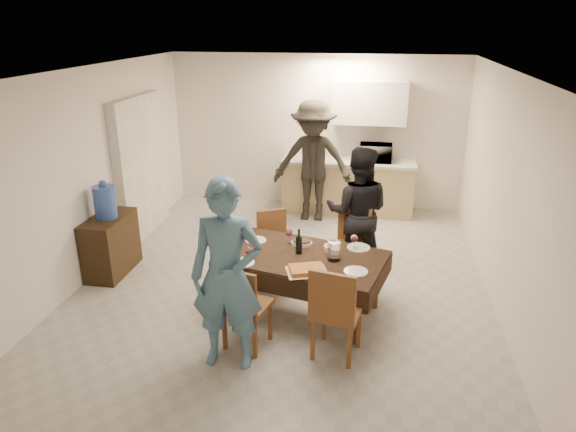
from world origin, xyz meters
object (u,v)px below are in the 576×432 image
console (111,245)px  microwave (376,153)px  water_pitcher (334,251)px  person_kitchen (313,161)px  dining_table (303,258)px  person_near (227,276)px  water_jug (105,202)px  wine_bottle (299,241)px  savoury_tart (307,270)px  person_far (358,212)px

console → microwave: 4.41m
console → microwave: size_ratio=1.58×
water_pitcher → person_kitchen: person_kitchen is taller
dining_table → person_kitchen: size_ratio=1.00×
person_near → water_jug: bearing=139.4°
console → person_near: person_near is taller
wine_bottle → person_near: size_ratio=0.16×
console → water_jug: (0.00, 0.00, 0.59)m
person_near → water_pitcher: bearing=45.0°
person_kitchen → water_pitcher: bearing=-78.4°
savoury_tart → microwave: (0.64, 3.72, 0.34)m
wine_bottle → person_far: 1.17m
wine_bottle → person_far: (0.60, 1.00, 0.01)m
person_near → person_far: 2.37m
water_pitcher → person_far: size_ratio=0.13×
person_kitchen → dining_table: bearing=-84.9°
person_near → person_far: person_near is taller
dining_table → water_jug: bearing=-177.9°
savoury_tart → person_far: size_ratio=0.24×
water_pitcher → savoury_tart: size_ratio=0.52×
dining_table → water_pitcher: bearing=5.2°
person_near → microwave: bearing=70.6°
microwave → console: bearing=40.3°
person_far → person_kitchen: 2.02m
person_kitchen → wine_bottle: bearing=-85.8°
water_jug → microwave: size_ratio=0.78×
water_pitcher → microwave: 3.42m
microwave → person_near: 4.58m
wine_bottle → person_near: (-0.50, -1.10, 0.09)m
console → person_near: bearing=-37.6°
wine_bottle → person_far: bearing=59.0°
water_pitcher → microwave: size_ratio=0.41×
wine_bottle → microwave: size_ratio=0.55×
dining_table → person_far: size_ratio=1.16×
person_far → water_pitcher: bearing=82.0°
savoury_tart → person_far: person_far is taller
console → person_near: (2.04, -1.57, 0.54)m
wine_bottle → savoury_tart: wine_bottle is taller
dining_table → microwave: bearing=91.0°
person_near → person_kitchen: (0.29, 3.94, 0.05)m
console → person_near: 2.63m
savoury_tart → dining_table: bearing=104.7°
dining_table → person_kitchen: person_kitchen is taller
wine_bottle → person_kitchen: (-0.21, 2.84, 0.15)m
water_jug → person_kitchen: size_ratio=0.21×
console → savoury_tart: 2.85m
dining_table → person_far: bearing=75.7°
savoury_tart → person_far: 1.50m
console → person_near: size_ratio=0.45×
wine_bottle → microwave: microwave is taller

